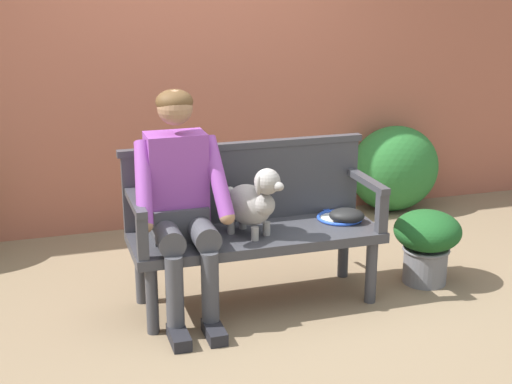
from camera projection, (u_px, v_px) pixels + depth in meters
ground_plane at (256, 302)px, 4.47m from camera, size 40.00×40.00×0.00m
brick_garden_fence at (191, 52)px, 5.63m from camera, size 8.00×0.30×2.70m
hedge_bush_mid_left at (394, 169)px, 6.09m from camera, size 0.78×0.56×0.73m
garden_bench at (256, 242)px, 4.35m from camera, size 1.50×0.53×0.46m
bench_backrest at (245, 181)px, 4.48m from camera, size 1.54×0.06×0.50m
bench_armrest_left_end at (138, 216)px, 3.99m from camera, size 0.06×0.53×0.28m
bench_armrest_right_end at (372, 193)px, 4.39m from camera, size 0.06×0.53×0.28m
person_seated at (180, 197)px, 4.11m from camera, size 0.56×0.67×1.33m
dog_on_bench at (254, 201)px, 4.21m from camera, size 0.34×0.41×0.43m
tennis_racket at (337, 216)px, 4.58m from camera, size 0.35×0.58×0.03m
baseball_glove at (347, 216)px, 4.48m from camera, size 0.27×0.24×0.09m
potted_plant at (427, 241)px, 4.67m from camera, size 0.43×0.43×0.49m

